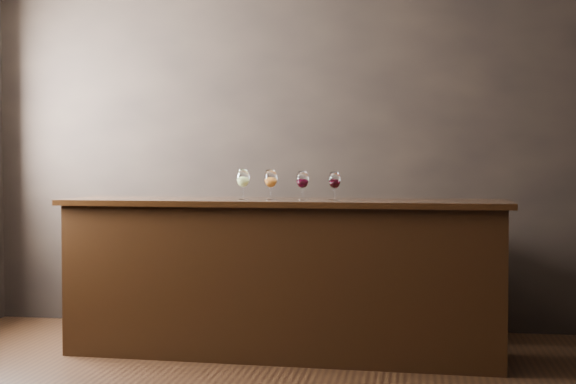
# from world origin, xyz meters

# --- Properties ---
(room_shell) EXTENTS (5.02, 4.52, 2.81)m
(room_shell) POSITION_xyz_m (-0.23, 0.11, 1.81)
(room_shell) COLOR black
(room_shell) RESTS_ON ground
(bar_counter) EXTENTS (2.88, 0.72, 1.00)m
(bar_counter) POSITION_xyz_m (0.01, 1.30, 0.50)
(bar_counter) COLOR black
(bar_counter) RESTS_ON ground
(bar_top) EXTENTS (2.97, 0.79, 0.04)m
(bar_top) POSITION_xyz_m (0.01, 1.30, 1.02)
(bar_top) COLOR black
(bar_top) RESTS_ON bar_counter
(back_bar_shelf) EXTENTS (2.29, 0.40, 0.82)m
(back_bar_shelf) POSITION_xyz_m (-0.06, 2.03, 0.41)
(back_bar_shelf) COLOR black
(back_bar_shelf) RESTS_ON ground
(glass_white) EXTENTS (0.09, 0.09, 0.20)m
(glass_white) POSITION_xyz_m (-0.25, 1.28, 1.17)
(glass_white) COLOR white
(glass_white) RESTS_ON bar_top
(glass_amber) EXTENTS (0.09, 0.09, 0.20)m
(glass_amber) POSITION_xyz_m (-0.06, 1.28, 1.17)
(glass_amber) COLOR white
(glass_amber) RESTS_ON bar_top
(glass_red_a) EXTENTS (0.08, 0.08, 0.19)m
(glass_red_a) POSITION_xyz_m (0.15, 1.27, 1.17)
(glass_red_a) COLOR white
(glass_red_a) RESTS_ON bar_top
(glass_red_b) EXTENTS (0.08, 0.08, 0.19)m
(glass_red_b) POSITION_xyz_m (0.36, 1.31, 1.16)
(glass_red_b) COLOR white
(glass_red_b) RESTS_ON bar_top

